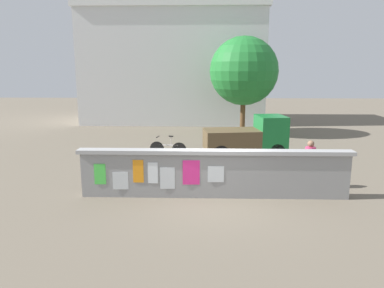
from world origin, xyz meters
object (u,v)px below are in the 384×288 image
object	(u,v)px
motorcycle	(149,171)
auto_rickshaw_truck	(249,137)
bicycle_near	(168,148)
tree_roadside	(244,71)
person_walking	(310,159)

from	to	relation	value
motorcycle	auto_rickshaw_truck	bearing A→B (deg)	46.36
bicycle_near	auto_rickshaw_truck	bearing A→B (deg)	0.54
bicycle_near	tree_roadside	distance (m)	7.84
person_walking	auto_rickshaw_truck	bearing A→B (deg)	108.61
motorcycle	bicycle_near	bearing A→B (deg)	86.03
bicycle_near	person_walking	world-z (taller)	person_walking
bicycle_near	person_walking	bearing A→B (deg)	-40.15
motorcycle	tree_roadside	bearing A→B (deg)	66.77
auto_rickshaw_truck	motorcycle	distance (m)	5.74
motorcycle	person_walking	world-z (taller)	person_walking
auto_rickshaw_truck	motorcycle	world-z (taller)	auto_rickshaw_truck
bicycle_near	person_walking	xyz separation A→B (m)	(5.14, -4.33, 0.62)
motorcycle	bicycle_near	size ratio (longest dim) A/B	1.12
auto_rickshaw_truck	motorcycle	xyz separation A→B (m)	(-3.95, -4.14, -0.44)
auto_rickshaw_truck	bicycle_near	bearing A→B (deg)	-179.46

